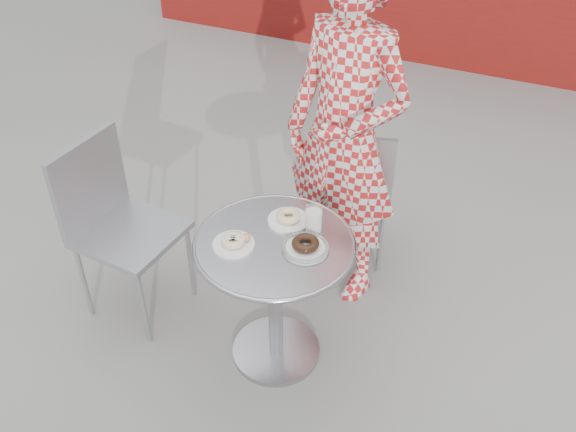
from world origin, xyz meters
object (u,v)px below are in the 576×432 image
at_px(bistro_table, 275,272).
at_px(milk_cup, 314,220).
at_px(plate_far, 289,218).
at_px(plate_checker, 305,246).
at_px(plate_near, 234,242).
at_px(seated_person, 345,137).
at_px(chair_far, 350,213).
at_px(chair_left, 134,262).

bearing_deg(bistro_table, milk_cup, 50.25).
distance_m(plate_far, plate_checker, 0.20).
bearing_deg(plate_far, bistro_table, -88.55).
relative_size(plate_near, milk_cup, 1.46).
bearing_deg(plate_near, milk_cup, 40.90).
bearing_deg(milk_cup, plate_checker, -82.27).
height_order(seated_person, plate_near, seated_person).
bearing_deg(chair_far, milk_cup, 78.27).
distance_m(bistro_table, plate_far, 0.25).
relative_size(plate_far, plate_checker, 0.91).
bearing_deg(bistro_table, chair_left, 178.74).
xyz_separation_m(plate_near, milk_cup, (0.27, 0.23, 0.04)).
xyz_separation_m(seated_person, plate_near, (-0.23, -0.73, -0.18)).
xyz_separation_m(chair_left, plate_near, (0.66, -0.11, 0.45)).
height_order(plate_checker, milk_cup, milk_cup).
relative_size(chair_far, seated_person, 0.48).
height_order(bistro_table, plate_near, plate_near).
relative_size(chair_left, milk_cup, 7.66).
bearing_deg(plate_far, milk_cup, -5.58).
bearing_deg(plate_checker, plate_far, 134.57).
height_order(chair_far, chair_left, chair_left).
relative_size(plate_far, milk_cup, 1.51).
bearing_deg(plate_near, chair_left, 170.96).
relative_size(bistro_table, plate_near, 3.97).
relative_size(bistro_table, plate_checker, 3.53).
relative_size(plate_near, plate_checker, 0.89).
xyz_separation_m(bistro_table, chair_left, (-0.81, 0.02, -0.25)).
height_order(chair_far, plate_far, chair_far).
height_order(seated_person, plate_far, seated_person).
bearing_deg(milk_cup, chair_far, 95.24).
relative_size(seated_person, plate_near, 10.07).
bearing_deg(chair_far, chair_left, 28.09).
relative_size(chair_far, milk_cup, 7.12).
distance_m(plate_near, plate_checker, 0.30).
bearing_deg(plate_far, plate_checker, -45.43).
relative_size(chair_far, chair_left, 0.93).
bearing_deg(plate_checker, bistro_table, -174.86).
bearing_deg(milk_cup, plate_near, -139.10).
xyz_separation_m(chair_far, milk_cup, (0.07, -0.74, 0.50)).
distance_m(chair_far, plate_far, 0.86).
distance_m(bistro_table, seated_person, 0.75).
height_order(bistro_table, milk_cup, milk_cup).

